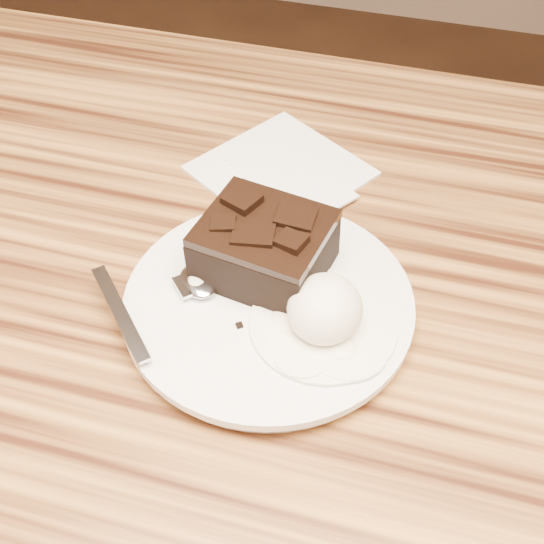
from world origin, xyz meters
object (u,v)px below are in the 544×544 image
(plate, at_px, (269,307))
(spoon, at_px, (198,283))
(dining_table, at_px, (236,502))
(brownie, at_px, (265,250))
(napkin, at_px, (281,169))
(ice_cream_scoop, at_px, (325,309))

(plate, distance_m, spoon, 0.06)
(dining_table, height_order, brownie, brownie)
(dining_table, distance_m, spoon, 0.40)
(dining_table, bearing_deg, napkin, 88.37)
(plate, relative_size, brownie, 2.39)
(ice_cream_scoop, height_order, spoon, ice_cream_scoop)
(plate, bearing_deg, napkin, 102.24)
(spoon, bearing_deg, napkin, 40.48)
(plate, bearing_deg, spoon, -177.52)
(ice_cream_scoop, bearing_deg, napkin, 114.13)
(spoon, height_order, napkin, spoon)
(ice_cream_scoop, bearing_deg, dining_table, 167.22)
(ice_cream_scoop, bearing_deg, plate, 163.08)
(ice_cream_scoop, height_order, napkin, ice_cream_scoop)
(brownie, height_order, ice_cream_scoop, brownie)
(dining_table, bearing_deg, spoon, -148.38)
(brownie, bearing_deg, napkin, 100.28)
(plate, height_order, spoon, spoon)
(ice_cream_scoop, distance_m, napkin, 0.22)
(dining_table, bearing_deg, plate, -8.09)
(brownie, relative_size, spoon, 0.61)
(dining_table, distance_m, plate, 0.39)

